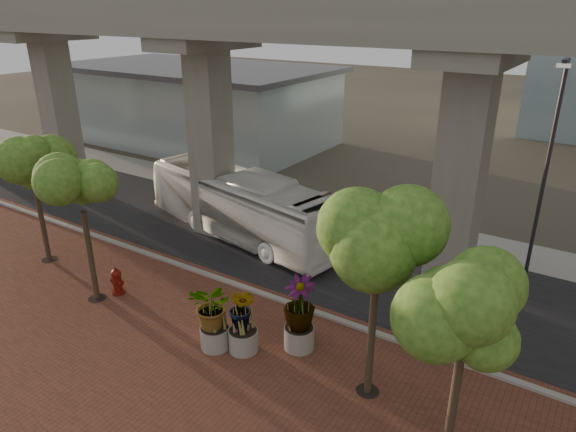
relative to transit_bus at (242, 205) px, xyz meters
The scene contains 18 objects.
ground 5.21m from the transit_bus, 26.91° to the right, with size 160.00×160.00×0.00m, color #393329.
brick_plaza 11.26m from the transit_bus, 66.72° to the right, with size 70.00×13.00×0.06m, color brown.
asphalt_road 4.70m from the transit_bus, ahead, with size 90.00×8.00×0.04m, color black.
curb_strip 6.31m from the transit_bus, 43.88° to the right, with size 70.00×0.25×0.16m, color gray.
far_sidewalk 7.05m from the transit_bus, 50.09° to the left, with size 90.00×3.00×0.06m, color gray.
transit_viaduct 7.15m from the transit_bus, ahead, with size 72.00×5.60×12.40m.
station_pavilion 20.86m from the transit_bus, 138.57° to the left, with size 23.00×13.00×6.30m.
transit_bus is the anchor object (origin of this frame).
fire_hydrant 7.42m from the transit_bus, 95.36° to the right, with size 0.57×0.52×1.15m.
planter_front 9.28m from the transit_bus, 58.08° to the right, with size 2.21×2.21×2.44m.
planter_right 9.68m from the transit_bus, 41.00° to the right, with size 2.51×2.51×2.68m.
planter_left 9.47m from the transit_bus, 52.17° to the right, with size 2.21×2.21×2.43m.
street_tree_far_west 9.53m from the transit_bus, 129.22° to the right, with size 3.19×3.19×5.96m.
street_tree_near_west 8.67m from the transit_bus, 97.76° to the right, with size 3.24×3.24×6.14m.
street_tree_near_east 12.92m from the transit_bus, 34.71° to the right, with size 3.92×3.92×7.12m.
street_tree_far_east 15.65m from the transit_bus, 32.94° to the right, with size 3.20×3.20×5.86m.
streetlamp_west 7.01m from the transit_bus, 149.25° to the left, with size 0.36×1.05×7.22m.
streetlamp_east 13.71m from the transit_bus, 14.02° to the left, with size 0.45×1.31×9.04m.
Camera 1 is at (10.47, -16.45, 10.82)m, focal length 32.00 mm.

